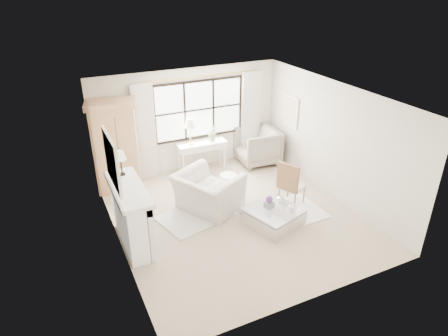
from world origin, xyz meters
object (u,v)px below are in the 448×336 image
at_px(armoire, 116,146).
at_px(club_armchair, 208,192).
at_px(coffee_table, 273,217).
at_px(console_table, 202,156).

relative_size(armoire, club_armchair, 1.69).
height_order(club_armchair, coffee_table, club_armchair).
relative_size(armoire, coffee_table, 1.78).
distance_m(console_table, club_armchair, 2.01).
bearing_deg(armoire, club_armchair, -35.41).
relative_size(console_table, coffee_table, 1.05).
height_order(console_table, coffee_table, console_table).
bearing_deg(console_table, armoire, -174.99).
bearing_deg(club_armchair, coffee_table, -165.94).
height_order(console_table, club_armchair, club_armchair).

